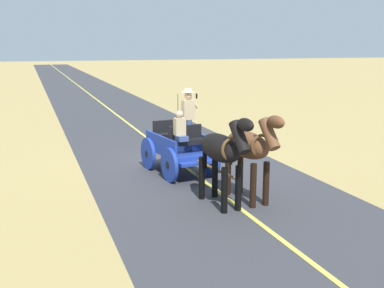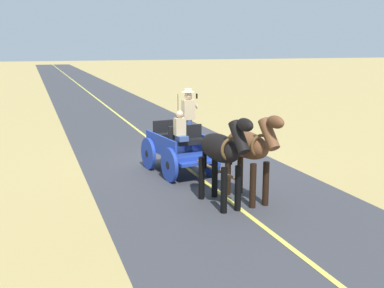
# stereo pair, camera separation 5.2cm
# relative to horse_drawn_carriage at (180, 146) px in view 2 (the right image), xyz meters

# --- Properties ---
(ground_plane) EXTENTS (200.00, 200.00, 0.00)m
(ground_plane) POSITION_rel_horse_drawn_carriage_xyz_m (-0.37, -0.99, -0.82)
(ground_plane) COLOR tan
(road_surface) EXTENTS (6.16, 160.00, 0.01)m
(road_surface) POSITION_rel_horse_drawn_carriage_xyz_m (-0.37, -0.99, -0.81)
(road_surface) COLOR #38383D
(road_surface) RESTS_ON ground
(road_centre_stripe) EXTENTS (0.12, 160.00, 0.00)m
(road_centre_stripe) POSITION_rel_horse_drawn_carriage_xyz_m (-0.37, -0.99, -0.81)
(road_centre_stripe) COLOR #DBCC4C
(road_centre_stripe) RESTS_ON road_surface
(horse_drawn_carriage) EXTENTS (1.73, 4.51, 2.50)m
(horse_drawn_carriage) POSITION_rel_horse_drawn_carriage_xyz_m (0.00, 0.00, 0.00)
(horse_drawn_carriage) COLOR #1E3899
(horse_drawn_carriage) RESTS_ON ground
(horse_near_side) EXTENTS (0.78, 2.15, 2.21)m
(horse_near_side) POSITION_rel_horse_drawn_carriage_xyz_m (-0.79, 2.95, 0.51)
(horse_near_side) COLOR brown
(horse_near_side) RESTS_ON ground
(horse_off_side) EXTENTS (0.75, 2.14, 2.21)m
(horse_off_side) POSITION_rel_horse_drawn_carriage_xyz_m (-0.04, 3.05, 0.51)
(horse_off_side) COLOR black
(horse_off_side) RESTS_ON ground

